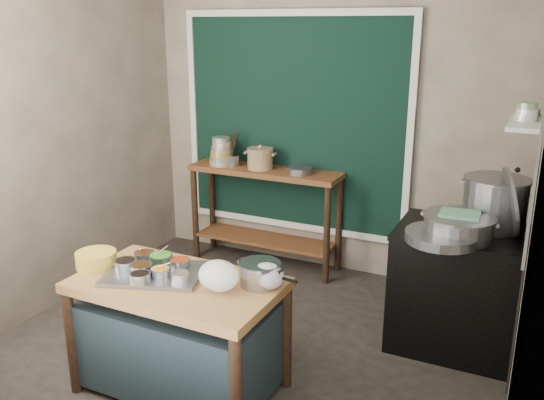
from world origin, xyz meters
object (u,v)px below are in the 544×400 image
at_px(back_counter, 265,217).
at_px(yellow_basin, 96,259).
at_px(stove_block, 460,291).
at_px(steamer, 459,227).
at_px(ceramic_crock, 260,160).
at_px(prep_table, 180,336).
at_px(condiment_tray, 154,273).
at_px(saucepan, 260,274).
at_px(utensil_cup, 233,160).
at_px(stock_pot, 495,203).

xyz_separation_m(back_counter, yellow_basin, (-0.18, -2.07, 0.32)).
relative_size(stove_block, steamer, 1.87).
bearing_deg(ceramic_crock, stove_block, -20.10).
distance_m(prep_table, condiment_tray, 0.42).
relative_size(condiment_tray, ceramic_crock, 2.30).
relative_size(stove_block, ceramic_crock, 3.54).
relative_size(condiment_tray, saucepan, 2.27).
xyz_separation_m(prep_table, utensil_cup, (-0.74, 2.03, 0.63)).
xyz_separation_m(saucepan, utensil_cup, (-1.22, 1.86, 0.18)).
bearing_deg(prep_table, condiment_tray, 178.69).
relative_size(back_counter, stove_block, 1.61).
xyz_separation_m(yellow_basin, steamer, (2.05, 1.17, 0.16)).
distance_m(ceramic_crock, stock_pot, 2.17).
bearing_deg(condiment_tray, ceramic_crock, 97.82).
bearing_deg(saucepan, ceramic_crock, 126.13).
xyz_separation_m(saucepan, steamer, (0.98, 0.96, 0.14)).
xyz_separation_m(yellow_basin, utensil_cup, (-0.15, 2.07, 0.20)).
bearing_deg(yellow_basin, stock_pot, 33.59).
distance_m(stock_pot, steamer, 0.38).
height_order(saucepan, stock_pot, stock_pot).
bearing_deg(stock_pot, prep_table, -138.75).
height_order(stove_block, saucepan, saucepan).
xyz_separation_m(utensil_cup, ceramic_crock, (0.29, -0.02, 0.04)).
distance_m(yellow_basin, ceramic_crock, 2.07).
xyz_separation_m(condiment_tray, yellow_basin, (-0.42, -0.05, 0.04)).
distance_m(condiment_tray, utensil_cup, 2.12).
relative_size(yellow_basin, ceramic_crock, 1.01).
bearing_deg(stock_pot, stove_block, -136.68).
height_order(utensil_cup, steamer, utensil_cup).
distance_m(condiment_tray, yellow_basin, 0.42).
height_order(condiment_tray, stock_pot, stock_pot).
distance_m(saucepan, ceramic_crock, 2.07).
bearing_deg(prep_table, stock_pot, 41.92).
distance_m(prep_table, back_counter, 2.07).
xyz_separation_m(saucepan, stock_pot, (1.17, 1.27, 0.24)).
height_order(condiment_tray, saucepan, saucepan).
xyz_separation_m(prep_table, ceramic_crock, (-0.44, 2.01, 0.66)).
xyz_separation_m(back_counter, stove_block, (1.90, -0.73, -0.05)).
xyz_separation_m(stove_block, condiment_tray, (-1.66, -1.29, 0.34)).
bearing_deg(saucepan, utensil_cup, 132.69).
distance_m(back_counter, ceramic_crock, 0.56).
bearing_deg(yellow_basin, saucepan, 11.15).
bearing_deg(stove_block, yellow_basin, -147.23).
xyz_separation_m(ceramic_crock, stock_pot, (2.09, -0.57, 0.02)).
bearing_deg(stock_pot, utensil_cup, 166.20).
relative_size(stock_pot, steamer, 0.95).
distance_m(stove_block, steamer, 0.56).
bearing_deg(stock_pot, condiment_tray, -141.62).
bearing_deg(condiment_tray, utensil_cup, 105.70).
xyz_separation_m(prep_table, stove_block, (1.49, 1.30, 0.05)).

